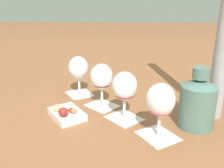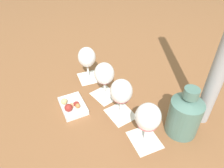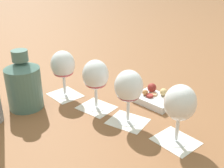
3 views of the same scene
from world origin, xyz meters
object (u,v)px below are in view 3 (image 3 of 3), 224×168
at_px(wine_glass_2, 129,89).
at_px(snack_dish, 154,98).
at_px(ceramic_vase, 24,84).
at_px(wine_glass_3, 180,105).
at_px(wine_glass_1, 96,77).
at_px(wine_glass_0, 63,66).

relative_size(wine_glass_2, snack_dish, 1.02).
xyz_separation_m(ceramic_vase, snack_dish, (0.44, -0.04, -0.07)).
bearing_deg(ceramic_vase, wine_glass_3, -32.61).
bearing_deg(wine_glass_1, wine_glass_2, -50.50).
bearing_deg(wine_glass_0, wine_glass_3, -48.89).
distance_m(wine_glass_0, snack_dish, 0.34).
height_order(wine_glass_1, wine_glass_3, same).
distance_m(wine_glass_2, wine_glass_3, 0.16).
bearing_deg(wine_glass_3, wine_glass_0, 131.11).
height_order(wine_glass_0, wine_glass_3, same).
relative_size(wine_glass_3, snack_dish, 1.02).
bearing_deg(snack_dish, wine_glass_1, -179.15).
distance_m(wine_glass_0, wine_glass_3, 0.45).
relative_size(ceramic_vase, snack_dish, 1.21).
xyz_separation_m(wine_glass_3, snack_dish, (0.01, 0.23, -0.10)).
xyz_separation_m(wine_glass_0, ceramic_vase, (-0.13, -0.07, -0.03)).
bearing_deg(snack_dish, wine_glass_0, 160.06).
bearing_deg(wine_glass_0, wine_glass_1, -48.16).
distance_m(wine_glass_1, ceramic_vase, 0.24).
height_order(wine_glass_3, ceramic_vase, ceramic_vase).
bearing_deg(wine_glass_2, wine_glass_3, -48.26).
height_order(wine_glass_3, snack_dish, wine_glass_3).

